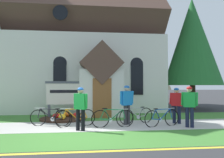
{
  "coord_description": "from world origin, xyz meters",
  "views": [
    {
      "loc": [
        0.28,
        -7.65,
        1.73
      ],
      "look_at": [
        1.57,
        3.57,
        2.05
      ],
      "focal_mm": 35.62,
      "sensor_mm": 36.0,
      "label": 1
    }
  ],
  "objects_px": {
    "roadside_conifer": "(192,42)",
    "cyclist_in_yellow_jersey": "(81,105)",
    "bicycle_yellow": "(76,118)",
    "bicycle_blue": "(112,118)",
    "bicycle_green": "(162,118)",
    "cyclist_in_green_jersey": "(177,103)",
    "bicycle_silver": "(50,117)",
    "church_sign": "(64,94)",
    "bicycle_white": "(137,115)",
    "cyclist_in_red_jersey": "(189,103)",
    "cyclist_in_blue_jersey": "(127,102)"
  },
  "relations": [
    {
      "from": "roadside_conifer",
      "to": "cyclist_in_yellow_jersey",
      "type": "bearing_deg",
      "value": -138.85
    },
    {
      "from": "bicycle_white",
      "to": "cyclist_in_yellow_jersey",
      "type": "height_order",
      "value": "cyclist_in_yellow_jersey"
    },
    {
      "from": "bicycle_green",
      "to": "cyclist_in_green_jersey",
      "type": "height_order",
      "value": "cyclist_in_green_jersey"
    },
    {
      "from": "cyclist_in_yellow_jersey",
      "to": "cyclist_in_red_jersey",
      "type": "bearing_deg",
      "value": 2.02
    },
    {
      "from": "church_sign",
      "to": "cyclist_in_blue_jersey",
      "type": "distance_m",
      "value": 3.73
    },
    {
      "from": "cyclist_in_green_jersey",
      "to": "cyclist_in_yellow_jersey",
      "type": "bearing_deg",
      "value": -165.32
    },
    {
      "from": "bicycle_silver",
      "to": "cyclist_in_red_jersey",
      "type": "distance_m",
      "value": 5.86
    },
    {
      "from": "bicycle_blue",
      "to": "cyclist_in_green_jersey",
      "type": "relative_size",
      "value": 1.09
    },
    {
      "from": "bicycle_blue",
      "to": "cyclist_in_green_jersey",
      "type": "height_order",
      "value": "cyclist_in_green_jersey"
    },
    {
      "from": "cyclist_in_green_jersey",
      "to": "roadside_conifer",
      "type": "height_order",
      "value": "roadside_conifer"
    },
    {
      "from": "bicycle_green",
      "to": "cyclist_in_yellow_jersey",
      "type": "height_order",
      "value": "cyclist_in_yellow_jersey"
    },
    {
      "from": "bicycle_yellow",
      "to": "bicycle_silver",
      "type": "xyz_separation_m",
      "value": [
        -1.09,
        0.27,
        -0.01
      ]
    },
    {
      "from": "cyclist_in_yellow_jersey",
      "to": "cyclist_in_green_jersey",
      "type": "relative_size",
      "value": 1.02
    },
    {
      "from": "bicycle_white",
      "to": "roadside_conifer",
      "type": "distance_m",
      "value": 9.09
    },
    {
      "from": "bicycle_yellow",
      "to": "cyclist_in_yellow_jersey",
      "type": "xyz_separation_m",
      "value": [
        0.22,
        -0.92,
        0.59
      ]
    },
    {
      "from": "bicycle_yellow",
      "to": "cyclist_in_blue_jersey",
      "type": "xyz_separation_m",
      "value": [
        2.2,
        0.14,
        0.64
      ]
    },
    {
      "from": "cyclist_in_blue_jersey",
      "to": "bicycle_white",
      "type": "bearing_deg",
      "value": 29.95
    },
    {
      "from": "cyclist_in_yellow_jersey",
      "to": "cyclist_in_green_jersey",
      "type": "height_order",
      "value": "cyclist_in_yellow_jersey"
    },
    {
      "from": "bicycle_white",
      "to": "cyclist_in_green_jersey",
      "type": "xyz_separation_m",
      "value": [
        1.8,
        -0.23,
        0.57
      ]
    },
    {
      "from": "church_sign",
      "to": "roadside_conifer",
      "type": "distance_m",
      "value": 10.3
    },
    {
      "from": "bicycle_blue",
      "to": "bicycle_green",
      "type": "bearing_deg",
      "value": -0.95
    },
    {
      "from": "bicycle_blue",
      "to": "cyclist_in_red_jersey",
      "type": "relative_size",
      "value": 1.05
    },
    {
      "from": "bicycle_blue",
      "to": "bicycle_yellow",
      "type": "distance_m",
      "value": 1.55
    },
    {
      "from": "bicycle_white",
      "to": "roadside_conifer",
      "type": "xyz_separation_m",
      "value": [
        5.49,
        5.61,
        4.59
      ]
    },
    {
      "from": "bicycle_white",
      "to": "bicycle_silver",
      "type": "relative_size",
      "value": 0.95
    },
    {
      "from": "cyclist_in_blue_jersey",
      "to": "cyclist_in_red_jersey",
      "type": "distance_m",
      "value": 2.61
    },
    {
      "from": "church_sign",
      "to": "roadside_conifer",
      "type": "bearing_deg",
      "value": 22.01
    },
    {
      "from": "bicycle_white",
      "to": "cyclist_in_blue_jersey",
      "type": "bearing_deg",
      "value": -150.05
    },
    {
      "from": "bicycle_green",
      "to": "bicycle_white",
      "type": "distance_m",
      "value": 1.22
    },
    {
      "from": "cyclist_in_blue_jersey",
      "to": "roadside_conifer",
      "type": "distance_m",
      "value": 9.29
    },
    {
      "from": "cyclist_in_yellow_jersey",
      "to": "bicycle_yellow",
      "type": "bearing_deg",
      "value": 103.38
    },
    {
      "from": "church_sign",
      "to": "roadside_conifer",
      "type": "xyz_separation_m",
      "value": [
        8.91,
        3.6,
        3.69
      ]
    },
    {
      "from": "bicycle_yellow",
      "to": "roadside_conifer",
      "type": "relative_size",
      "value": 0.2
    },
    {
      "from": "bicycle_blue",
      "to": "bicycle_silver",
      "type": "distance_m",
      "value": 2.67
    },
    {
      "from": "cyclist_in_green_jersey",
      "to": "bicycle_silver",
      "type": "bearing_deg",
      "value": 179.26
    },
    {
      "from": "church_sign",
      "to": "cyclist_in_green_jersey",
      "type": "bearing_deg",
      "value": -23.2
    },
    {
      "from": "bicycle_silver",
      "to": "bicycle_white",
      "type": "bearing_deg",
      "value": 2.4
    },
    {
      "from": "bicycle_yellow",
      "to": "cyclist_in_red_jersey",
      "type": "xyz_separation_m",
      "value": [
        4.65,
        -0.76,
        0.62
      ]
    },
    {
      "from": "bicycle_green",
      "to": "bicycle_white",
      "type": "relative_size",
      "value": 1.0
    },
    {
      "from": "bicycle_silver",
      "to": "cyclist_in_red_jersey",
      "type": "relative_size",
      "value": 1.03
    },
    {
      "from": "bicycle_blue",
      "to": "cyclist_in_yellow_jersey",
      "type": "xyz_separation_m",
      "value": [
        -1.29,
        -0.56,
        0.58
      ]
    },
    {
      "from": "church_sign",
      "to": "cyclist_in_green_jersey",
      "type": "relative_size",
      "value": 1.2
    },
    {
      "from": "bicycle_white",
      "to": "cyclist_in_yellow_jersey",
      "type": "xyz_separation_m",
      "value": [
        -2.48,
        -1.35,
        0.6
      ]
    },
    {
      "from": "church_sign",
      "to": "cyclist_in_red_jersey",
      "type": "height_order",
      "value": "church_sign"
    },
    {
      "from": "cyclist_in_yellow_jersey",
      "to": "cyclist_in_green_jersey",
      "type": "distance_m",
      "value": 4.42
    },
    {
      "from": "bicycle_blue",
      "to": "bicycle_yellow",
      "type": "relative_size",
      "value": 1.06
    },
    {
      "from": "bicycle_green",
      "to": "cyclist_in_green_jersey",
      "type": "xyz_separation_m",
      "value": [
        0.9,
        0.59,
        0.57
      ]
    },
    {
      "from": "bicycle_yellow",
      "to": "cyclist_in_green_jersey",
      "type": "relative_size",
      "value": 1.03
    },
    {
      "from": "bicycle_blue",
      "to": "cyclist_in_blue_jersey",
      "type": "xyz_separation_m",
      "value": [
        0.69,
        0.5,
        0.64
      ]
    },
    {
      "from": "bicycle_yellow",
      "to": "bicycle_white",
      "type": "xyz_separation_m",
      "value": [
        2.7,
        0.43,
        -0.01
      ]
    }
  ]
}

